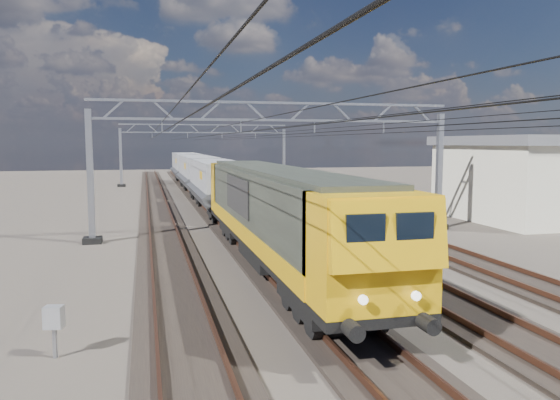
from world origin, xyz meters
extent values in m
plane|color=black|center=(0.00, 0.00, 0.00)|extent=(160.00, 160.00, 0.00)
cube|color=black|center=(-6.00, 0.00, 0.06)|extent=(2.60, 140.00, 0.12)
cube|color=brown|center=(-6.72, 0.00, 0.22)|extent=(0.08, 140.00, 0.16)
cube|color=brown|center=(-5.28, 0.00, 0.22)|extent=(0.08, 140.00, 0.16)
cube|color=black|center=(-2.00, 0.00, 0.06)|extent=(2.60, 140.00, 0.12)
cube|color=brown|center=(-2.72, 0.00, 0.22)|extent=(0.08, 140.00, 0.16)
cube|color=brown|center=(-1.28, 0.00, 0.22)|extent=(0.08, 140.00, 0.16)
cube|color=black|center=(2.00, 0.00, 0.06)|extent=(2.60, 140.00, 0.12)
cube|color=brown|center=(1.28, 0.00, 0.22)|extent=(0.08, 140.00, 0.16)
cube|color=brown|center=(2.72, 0.00, 0.22)|extent=(0.08, 140.00, 0.16)
cube|color=black|center=(6.00, 0.00, 0.06)|extent=(2.60, 140.00, 0.12)
cube|color=brown|center=(5.28, 0.00, 0.22)|extent=(0.08, 140.00, 0.16)
cube|color=brown|center=(6.72, 0.00, 0.22)|extent=(0.08, 140.00, 0.16)
cube|color=#9598A2|center=(-9.50, 4.00, 3.30)|extent=(0.30, 0.30, 6.60)
cube|color=#9598A2|center=(9.50, 4.00, 3.30)|extent=(0.30, 0.30, 6.60)
cube|color=black|center=(-9.50, 4.00, 0.15)|extent=(0.90, 0.90, 0.30)
cube|color=black|center=(9.50, 4.00, 0.15)|extent=(0.90, 0.90, 0.30)
cube|color=#9598A2|center=(0.00, 4.00, 7.05)|extent=(19.30, 0.18, 0.12)
cube|color=#9598A2|center=(0.00, 4.00, 6.15)|extent=(19.30, 0.18, 0.12)
cube|color=#9598A2|center=(-8.31, 4.00, 6.60)|extent=(1.03, 0.10, 0.94)
cube|color=#9598A2|center=(-5.94, 4.00, 6.60)|extent=(1.03, 0.10, 0.94)
cube|color=#9598A2|center=(-3.56, 4.00, 6.60)|extent=(1.03, 0.10, 0.94)
cube|color=#9598A2|center=(-1.19, 4.00, 6.60)|extent=(1.03, 0.10, 0.94)
cube|color=#9598A2|center=(1.19, 4.00, 6.60)|extent=(1.03, 0.10, 0.94)
cube|color=#9598A2|center=(3.56, 4.00, 6.60)|extent=(1.03, 0.10, 0.94)
cube|color=#9598A2|center=(5.94, 4.00, 6.60)|extent=(1.03, 0.10, 0.94)
cube|color=#9598A2|center=(8.31, 4.00, 6.60)|extent=(1.03, 0.10, 0.94)
cube|color=#9598A2|center=(-6.00, 4.00, 5.82)|extent=(0.06, 0.06, 0.65)
cube|color=#9598A2|center=(-2.00, 4.00, 5.82)|extent=(0.06, 0.06, 0.65)
cube|color=#9598A2|center=(2.00, 4.00, 5.82)|extent=(0.06, 0.06, 0.65)
cube|color=#9598A2|center=(6.00, 4.00, 5.82)|extent=(0.06, 0.06, 0.65)
cube|color=#9598A2|center=(-9.50, 40.00, 3.30)|extent=(0.30, 0.30, 6.60)
cube|color=#9598A2|center=(9.50, 40.00, 3.30)|extent=(0.30, 0.30, 6.60)
cube|color=black|center=(-9.50, 40.00, 0.15)|extent=(0.90, 0.90, 0.30)
cube|color=black|center=(9.50, 40.00, 0.15)|extent=(0.90, 0.90, 0.30)
cube|color=#9598A2|center=(0.00, 40.00, 7.05)|extent=(19.30, 0.18, 0.12)
cube|color=#9598A2|center=(0.00, 40.00, 6.15)|extent=(19.30, 0.18, 0.12)
cube|color=#9598A2|center=(-8.31, 40.00, 6.60)|extent=(1.03, 0.10, 0.94)
cube|color=#9598A2|center=(-5.94, 40.00, 6.60)|extent=(1.03, 0.10, 0.94)
cube|color=#9598A2|center=(-3.56, 40.00, 6.60)|extent=(1.03, 0.10, 0.94)
cube|color=#9598A2|center=(-1.19, 40.00, 6.60)|extent=(1.03, 0.10, 0.94)
cube|color=#9598A2|center=(1.19, 40.00, 6.60)|extent=(1.03, 0.10, 0.94)
cube|color=#9598A2|center=(3.56, 40.00, 6.60)|extent=(1.03, 0.10, 0.94)
cube|color=#9598A2|center=(5.94, 40.00, 6.60)|extent=(1.03, 0.10, 0.94)
cube|color=#9598A2|center=(8.31, 40.00, 6.60)|extent=(1.03, 0.10, 0.94)
cube|color=#9598A2|center=(-6.00, 40.00, 5.82)|extent=(0.06, 0.06, 0.65)
cube|color=#9598A2|center=(-2.00, 40.00, 5.82)|extent=(0.06, 0.06, 0.65)
cube|color=#9598A2|center=(2.00, 40.00, 5.82)|extent=(0.06, 0.06, 0.65)
cube|color=#9598A2|center=(6.00, 40.00, 5.82)|extent=(0.06, 0.06, 0.65)
cylinder|color=black|center=(-6.00, 8.00, 5.50)|extent=(0.03, 140.00, 0.03)
cylinder|color=black|center=(-6.00, 8.00, 6.00)|extent=(0.03, 140.00, 0.03)
cylinder|color=black|center=(-2.00, 8.00, 5.50)|extent=(0.03, 140.00, 0.03)
cylinder|color=black|center=(-2.00, 8.00, 6.00)|extent=(0.03, 140.00, 0.03)
cylinder|color=black|center=(2.00, 8.00, 5.50)|extent=(0.03, 140.00, 0.03)
cylinder|color=black|center=(2.00, 8.00, 6.00)|extent=(0.03, 140.00, 0.03)
cylinder|color=black|center=(6.00, 8.00, 5.50)|extent=(0.03, 140.00, 0.03)
cylinder|color=black|center=(6.00, 8.00, 6.00)|extent=(0.03, 140.00, 0.03)
cube|color=black|center=(-2.00, -10.24, 0.75)|extent=(2.20, 3.60, 0.60)
cube|color=black|center=(-2.00, 2.76, 0.75)|extent=(2.20, 3.60, 0.60)
cube|color=black|center=(-2.00, -3.74, 1.13)|extent=(2.65, 20.00, 0.25)
cube|color=black|center=(-2.00, -3.74, 0.75)|extent=(2.20, 4.50, 0.75)
cube|color=#262A23|center=(-2.00, -3.74, 2.55)|extent=(2.65, 17.00, 2.60)
cube|color=#D99F0B|center=(-3.34, -3.74, 1.55)|extent=(0.04, 17.00, 0.60)
cube|color=#D99F0B|center=(-0.66, -3.74, 1.55)|extent=(0.04, 17.00, 0.60)
cube|color=black|center=(-3.35, -2.74, 2.90)|extent=(0.05, 5.00, 1.40)
cube|color=black|center=(-0.65, -2.74, 2.90)|extent=(0.05, 5.00, 1.40)
cube|color=#262A23|center=(-2.00, -3.74, 3.92)|extent=(2.25, 18.00, 0.15)
cube|color=#D99F0B|center=(-2.00, -12.84, 2.55)|extent=(2.65, 1.80, 2.60)
cube|color=#D99F0B|center=(-2.00, -13.79, 3.05)|extent=(2.60, 0.46, 1.52)
cube|color=black|center=(-2.55, -13.89, 3.15)|extent=(0.85, 0.08, 0.75)
cube|color=black|center=(-1.45, -13.89, 3.15)|extent=(0.85, 0.08, 0.75)
cylinder|color=black|center=(-2.85, -14.04, 1.15)|extent=(0.36, 0.50, 0.36)
cylinder|color=black|center=(-1.15, -14.04, 1.15)|extent=(0.36, 0.50, 0.36)
cylinder|color=white|center=(-2.60, -13.94, 1.75)|extent=(0.20, 0.08, 0.20)
cylinder|color=white|center=(-1.40, -13.94, 1.75)|extent=(0.20, 0.08, 0.20)
cube|color=#D99F0B|center=(-2.00, 5.36, 2.55)|extent=(2.65, 1.80, 2.60)
cube|color=#D99F0B|center=(-2.00, 6.31, 3.05)|extent=(2.60, 0.46, 1.52)
cube|color=black|center=(-2.55, 6.41, 3.15)|extent=(0.85, 0.08, 0.75)
cube|color=black|center=(-1.45, 6.41, 3.15)|extent=(0.85, 0.08, 0.75)
cylinder|color=black|center=(-2.85, 6.56, 1.15)|extent=(0.36, 0.50, 0.36)
cylinder|color=black|center=(-1.15, 6.56, 1.15)|extent=(0.36, 0.50, 0.36)
cylinder|color=white|center=(-2.60, 6.46, 1.75)|extent=(0.20, 0.08, 0.20)
cylinder|color=white|center=(-1.40, 6.46, 1.75)|extent=(0.20, 0.08, 0.20)
cube|color=black|center=(-2.00, 9.46, 0.72)|extent=(2.20, 2.60, 0.55)
cube|color=black|center=(-2.00, 18.46, 0.72)|extent=(2.20, 2.60, 0.55)
cube|color=black|center=(-2.00, 13.96, 1.08)|extent=(2.40, 13.00, 0.20)
cube|color=gray|center=(-2.00, 13.96, 2.80)|extent=(2.80, 12.00, 1.80)
cube|color=#44464B|center=(-2.95, 13.96, 1.55)|extent=(1.48, 12.00, 1.36)
cube|color=#44464B|center=(-1.05, 13.96, 1.55)|extent=(1.48, 12.00, 1.36)
cube|color=#D99F0B|center=(-3.42, 10.96, 2.90)|extent=(0.04, 1.20, 0.50)
cube|color=black|center=(-2.00, 23.66, 0.72)|extent=(2.20, 2.60, 0.55)
cube|color=black|center=(-2.00, 32.66, 0.72)|extent=(2.20, 2.60, 0.55)
cube|color=black|center=(-2.00, 28.16, 1.08)|extent=(2.40, 13.00, 0.20)
cube|color=gray|center=(-2.00, 28.16, 2.80)|extent=(2.80, 12.00, 1.80)
cube|color=#44464B|center=(-2.95, 28.16, 1.55)|extent=(1.48, 12.00, 1.36)
cube|color=#44464B|center=(-1.05, 28.16, 1.55)|extent=(1.48, 12.00, 1.36)
cube|color=#D99F0B|center=(-3.42, 25.16, 2.90)|extent=(0.04, 1.20, 0.50)
cube|color=black|center=(-2.00, 37.86, 0.72)|extent=(2.20, 2.60, 0.55)
cube|color=black|center=(-2.00, 46.86, 0.72)|extent=(2.20, 2.60, 0.55)
cube|color=black|center=(-2.00, 42.36, 1.08)|extent=(2.40, 13.00, 0.20)
cube|color=gray|center=(-2.00, 42.36, 2.80)|extent=(2.80, 12.00, 1.80)
cube|color=#44464B|center=(-2.95, 42.36, 1.55)|extent=(1.48, 12.00, 1.36)
cube|color=#44464B|center=(-1.05, 42.36, 1.55)|extent=(1.48, 12.00, 1.36)
cube|color=#D99F0B|center=(-3.42, 39.36, 2.90)|extent=(0.04, 1.20, 0.50)
cube|color=#9598A2|center=(-9.01, -11.06, 0.36)|extent=(0.10, 0.10, 0.72)
cube|color=#9A9CA1|center=(-9.01, -11.06, 0.98)|extent=(0.47, 0.39, 0.51)
camera|label=1|loc=(-6.89, -24.14, 4.96)|focal=35.00mm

